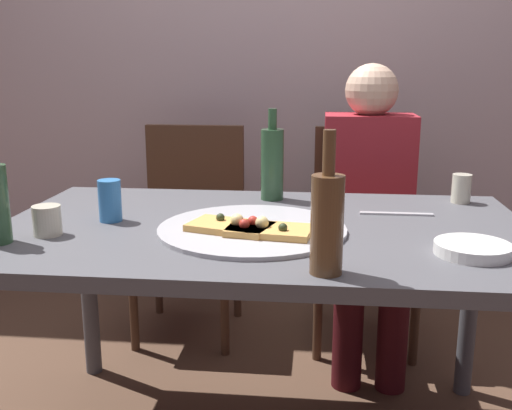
{
  "coord_description": "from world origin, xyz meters",
  "views": [
    {
      "loc": [
        0.15,
        -1.61,
        1.17
      ],
      "look_at": [
        -0.02,
        0.04,
        0.77
      ],
      "focal_mm": 41.39,
      "sensor_mm": 36.0,
      "label": 1
    }
  ],
  "objects_px": {
    "wine_bottle": "(274,163)",
    "plate_stack": "(473,249)",
    "pizza_tray": "(252,229)",
    "chair_left": "(191,216)",
    "soda_can": "(110,201)",
    "tumbler_near": "(47,220)",
    "tumbler_far": "(461,189)",
    "beer_bottle": "(327,221)",
    "pizza_slice_last": "(231,226)",
    "guest_in_sweater": "(369,200)",
    "pizza_slice_extra": "(269,229)",
    "table_knife": "(396,214)",
    "dining_table": "(263,250)",
    "chair_right": "(365,221)"
  },
  "relations": [
    {
      "from": "wine_bottle",
      "to": "plate_stack",
      "type": "height_order",
      "value": "wine_bottle"
    },
    {
      "from": "pizza_tray",
      "to": "chair_left",
      "type": "bearing_deg",
      "value": 112.35
    },
    {
      "from": "pizza_tray",
      "to": "soda_can",
      "type": "bearing_deg",
      "value": 171.33
    },
    {
      "from": "tumbler_near",
      "to": "tumbler_far",
      "type": "bearing_deg",
      "value": 23.07
    },
    {
      "from": "beer_bottle",
      "to": "chair_left",
      "type": "relative_size",
      "value": 0.35
    },
    {
      "from": "wine_bottle",
      "to": "pizza_slice_last",
      "type": "bearing_deg",
      "value": -100.55
    },
    {
      "from": "pizza_slice_last",
      "to": "tumbler_near",
      "type": "height_order",
      "value": "tumbler_near"
    },
    {
      "from": "beer_bottle",
      "to": "guest_in_sweater",
      "type": "distance_m",
      "value": 1.11
    },
    {
      "from": "pizza_slice_extra",
      "to": "wine_bottle",
      "type": "bearing_deg",
      "value": 92.88
    },
    {
      "from": "pizza_slice_last",
      "to": "soda_can",
      "type": "relative_size",
      "value": 2.04
    },
    {
      "from": "table_knife",
      "to": "plate_stack",
      "type": "bearing_deg",
      "value": 110.32
    },
    {
      "from": "tumbler_near",
      "to": "guest_in_sweater",
      "type": "distance_m",
      "value": 1.27
    },
    {
      "from": "dining_table",
      "to": "pizza_slice_extra",
      "type": "xyz_separation_m",
      "value": [
        0.03,
        -0.12,
        0.1
      ]
    },
    {
      "from": "tumbler_far",
      "to": "guest_in_sweater",
      "type": "height_order",
      "value": "guest_in_sweater"
    },
    {
      "from": "pizza_slice_last",
      "to": "table_knife",
      "type": "xyz_separation_m",
      "value": [
        0.47,
        0.26,
        -0.02
      ]
    },
    {
      "from": "pizza_slice_last",
      "to": "pizza_slice_extra",
      "type": "height_order",
      "value": "same"
    },
    {
      "from": "tumbler_far",
      "to": "guest_in_sweater",
      "type": "xyz_separation_m",
      "value": [
        -0.27,
        0.35,
        -0.13
      ]
    },
    {
      "from": "wine_bottle",
      "to": "tumbler_near",
      "type": "distance_m",
      "value": 0.76
    },
    {
      "from": "soda_can",
      "to": "chair_right",
      "type": "relative_size",
      "value": 0.14
    },
    {
      "from": "pizza_tray",
      "to": "guest_in_sweater",
      "type": "xyz_separation_m",
      "value": [
        0.38,
        0.76,
        -0.09
      ]
    },
    {
      "from": "soda_can",
      "to": "chair_right",
      "type": "xyz_separation_m",
      "value": [
        0.8,
        0.85,
        -0.27
      ]
    },
    {
      "from": "beer_bottle",
      "to": "pizza_slice_extra",
      "type": "bearing_deg",
      "value": 120.59
    },
    {
      "from": "plate_stack",
      "to": "chair_left",
      "type": "bearing_deg",
      "value": 131.23
    },
    {
      "from": "guest_in_sweater",
      "to": "pizza_slice_last",
      "type": "bearing_deg",
      "value": 61.63
    },
    {
      "from": "plate_stack",
      "to": "table_knife",
      "type": "xyz_separation_m",
      "value": [
        -0.14,
        0.37,
        -0.01
      ]
    },
    {
      "from": "soda_can",
      "to": "dining_table",
      "type": "bearing_deg",
      "value": -0.17
    },
    {
      "from": "soda_can",
      "to": "pizza_tray",
      "type": "bearing_deg",
      "value": -8.67
    },
    {
      "from": "beer_bottle",
      "to": "plate_stack",
      "type": "relative_size",
      "value": 1.72
    },
    {
      "from": "plate_stack",
      "to": "tumbler_far",
      "type": "bearing_deg",
      "value": 80.34
    },
    {
      "from": "pizza_slice_extra",
      "to": "chair_right",
      "type": "bearing_deg",
      "value": 71.38
    },
    {
      "from": "pizza_slice_last",
      "to": "chair_right",
      "type": "distance_m",
      "value": 1.07
    },
    {
      "from": "dining_table",
      "to": "soda_can",
      "type": "distance_m",
      "value": 0.47
    },
    {
      "from": "guest_in_sweater",
      "to": "beer_bottle",
      "type": "bearing_deg",
      "value": 80.46
    },
    {
      "from": "pizza_slice_extra",
      "to": "table_knife",
      "type": "distance_m",
      "value": 0.47
    },
    {
      "from": "pizza_slice_extra",
      "to": "tumbler_near",
      "type": "relative_size",
      "value": 2.9
    },
    {
      "from": "pizza_tray",
      "to": "plate_stack",
      "type": "height_order",
      "value": "plate_stack"
    },
    {
      "from": "wine_bottle",
      "to": "tumbler_near",
      "type": "bearing_deg",
      "value": -139.2
    },
    {
      "from": "tumbler_near",
      "to": "chair_right",
      "type": "distance_m",
      "value": 1.39
    },
    {
      "from": "wine_bottle",
      "to": "chair_right",
      "type": "xyz_separation_m",
      "value": [
        0.35,
        0.52,
        -0.33
      ]
    },
    {
      "from": "soda_can",
      "to": "chair_left",
      "type": "xyz_separation_m",
      "value": [
        0.05,
        0.85,
        -0.27
      ]
    },
    {
      "from": "pizza_slice_extra",
      "to": "plate_stack",
      "type": "xyz_separation_m",
      "value": [
        0.5,
        -0.08,
        -0.01
      ]
    },
    {
      "from": "dining_table",
      "to": "pizza_tray",
      "type": "bearing_deg",
      "value": -110.08
    },
    {
      "from": "plate_stack",
      "to": "chair_right",
      "type": "distance_m",
      "value": 1.1
    },
    {
      "from": "pizza_tray",
      "to": "pizza_slice_extra",
      "type": "relative_size",
      "value": 2.2
    },
    {
      "from": "dining_table",
      "to": "chair_right",
      "type": "height_order",
      "value": "chair_right"
    },
    {
      "from": "pizza_slice_extra",
      "to": "table_knife",
      "type": "xyz_separation_m",
      "value": [
        0.37,
        0.29,
        -0.02
      ]
    },
    {
      "from": "tumbler_far",
      "to": "chair_left",
      "type": "xyz_separation_m",
      "value": [
        -1.02,
        0.51,
        -0.25
      ]
    },
    {
      "from": "pizza_slice_extra",
      "to": "plate_stack",
      "type": "bearing_deg",
      "value": -9.49
    },
    {
      "from": "pizza_tray",
      "to": "tumbler_near",
      "type": "height_order",
      "value": "tumbler_near"
    },
    {
      "from": "soda_can",
      "to": "guest_in_sweater",
      "type": "bearing_deg",
      "value": 41.11
    }
  ]
}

